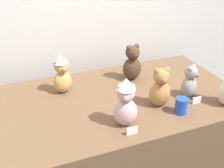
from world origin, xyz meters
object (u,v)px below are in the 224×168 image
Objects in this scene: teddy_bear_honey at (62,74)px; teddy_bear_cocoa at (132,64)px; teddy_bear_blush at (125,103)px; display_table at (112,138)px; teddy_bear_ash at (190,82)px; teddy_bear_caramel at (160,88)px; party_cup_blue at (181,106)px.

teddy_bear_honey is 1.02× the size of teddy_bear_cocoa.
teddy_bear_blush is (0.27, -0.53, 0.01)m from teddy_bear_honey.
teddy_bear_ash is at bearing -17.11° from display_table.
display_table is 6.62× the size of teddy_bear_caramel.
teddy_bear_caramel reaches higher than teddy_bear_ash.
teddy_bear_ash is at bearing 14.04° from teddy_bear_caramel.
teddy_bear_blush reaches higher than party_cup_blue.
party_cup_blue is (0.10, -0.55, -0.08)m from teddy_bear_cocoa.
teddy_bear_cocoa is at bearing 100.14° from party_cup_blue.
teddy_bear_honey is at bearing 124.02° from teddy_bear_ash.
teddy_bear_caramel is 2.59× the size of party_cup_blue.
display_table is 6.22× the size of teddy_bear_honey.
display_table is 0.61m from teddy_bear_cocoa.
teddy_bear_caramel is 1.16× the size of teddy_bear_ash.
party_cup_blue is (0.66, -0.55, -0.09)m from teddy_bear_honey.
teddy_bear_honey is 1.23× the size of teddy_bear_ash.
teddy_bear_honey is at bearing 140.43° from party_cup_blue.
teddy_bear_honey is 1.06× the size of teddy_bear_caramel.
display_table is 7.66× the size of teddy_bear_ash.
teddy_bear_cocoa is at bearing -16.00° from teddy_bear_honey.
teddy_bear_cocoa is 0.56m from party_cup_blue.
teddy_bear_blush is 2.92× the size of party_cup_blue.
teddy_bear_caramel is 0.96× the size of teddy_bear_cocoa.
teddy_bear_blush is at bearing -152.12° from teddy_bear_caramel.
teddy_bear_cocoa is (-0.01, 0.42, 0.01)m from teddy_bear_caramel.
teddy_bear_honey reaches higher than teddy_bear_cocoa.
teddy_bear_cocoa is at bearing 99.21° from teddy_bear_caramel.
display_table is 0.74m from teddy_bear_ash.
teddy_bear_honey reaches higher than teddy_bear_caramel.
teddy_bear_blush is 1.30× the size of teddy_bear_ash.
teddy_bear_caramel is at bearing -52.14° from teddy_bear_honey.
teddy_bear_blush is 0.58m from teddy_bear_ash.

